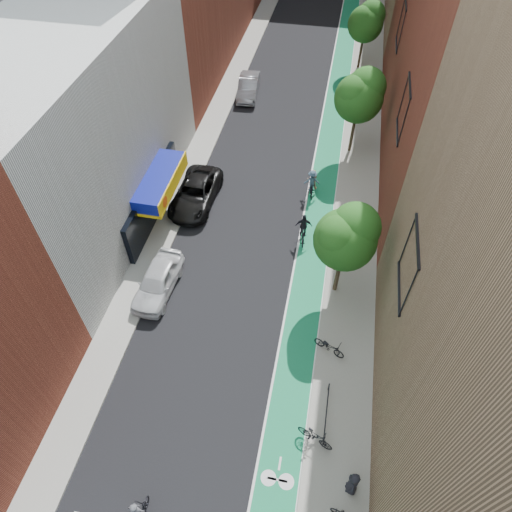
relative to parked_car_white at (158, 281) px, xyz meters
The scene contains 17 objects.
ground 9.31m from the parked_car_white, 60.28° to the right, with size 160.00×160.00×0.00m, color black.
bike_lane 19.91m from the parked_car_white, 64.39° to the left, with size 2.00×68.00×0.01m, color #167C4E.
sidewalk_left 18.01m from the parked_car_white, 94.46° to the left, with size 2.00×68.00×0.15m, color gray.
sidewalk_right 21.11m from the parked_car_white, 58.26° to the left, with size 3.00×68.00×0.15m, color gray.
building_left_white 10.16m from the parked_car_white, 137.12° to the left, with size 8.00×20.00×12.00m, color silver.
tree_near 11.12m from the parked_car_white, 10.84° to the left, with size 3.40×3.36×6.42m.
tree_mid 19.40m from the parked_car_white, 57.30° to the left, with size 3.55×3.53×6.74m.
tree_far 31.88m from the parked_car_white, 71.12° to the left, with size 3.30×3.25×6.21m.
parked_car_white is the anchor object (origin of this frame).
parked_car_black 7.88m from the parked_car_white, 90.00° to the left, with size 2.65×5.74×1.60m, color black.
parked_car_silver 22.89m from the parked_car_white, 88.48° to the left, with size 1.70×4.87×1.60m, color gray.
cyclist_lane_near 13.06m from the parked_car_white, 53.33° to the left, with size 0.86×1.68×1.94m.
cyclist_lane_mid 9.66m from the parked_car_white, 36.16° to the left, with size 1.08×1.89×2.11m.
cyclist_lane_far 12.89m from the parked_car_white, 52.75° to the left, with size 1.17×1.60×2.02m.
parked_bike_mid 12.27m from the parked_car_white, 35.43° to the right, with size 0.50×1.79×1.07m, color black.
parked_bike_far 10.47m from the parked_car_white, 12.52° to the right, with size 0.62×1.77×0.93m, color black.
pedestrian 14.71m from the parked_car_white, 36.83° to the right, with size 0.79×0.51×1.61m, color black.
Camera 1 is at (4.21, -6.91, 21.70)m, focal length 32.00 mm.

